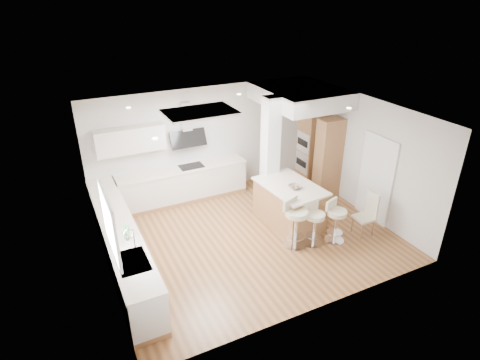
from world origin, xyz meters
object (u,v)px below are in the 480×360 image
bar_stool_a (295,221)px  bar_stool_b (314,222)px  dining_chair (368,212)px  bar_stool_c (335,219)px  peninsula (289,204)px

bar_stool_a → bar_stool_b: bar_stool_a is taller
dining_chair → bar_stool_a: bearing=170.5°
bar_stool_c → bar_stool_a: bearing=145.3°
bar_stool_a → bar_stool_c: bearing=-35.4°
peninsula → bar_stool_c: (0.49, -1.05, 0.05)m
bar_stool_a → dining_chair: bar_stool_a is taller
peninsula → bar_stool_c: bearing=-69.9°
bar_stool_c → dining_chair: (0.82, -0.08, 0.00)m
bar_stool_b → bar_stool_c: (0.47, -0.11, 0.01)m
peninsula → bar_stool_b: size_ratio=1.78×
bar_stool_c → dining_chair: size_ratio=0.95×
peninsula → bar_stool_a: bar_stool_a is taller
peninsula → dining_chair: bearing=-45.7°
bar_stool_a → dining_chair: 1.73m
bar_stool_c → peninsula: bearing=94.7°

